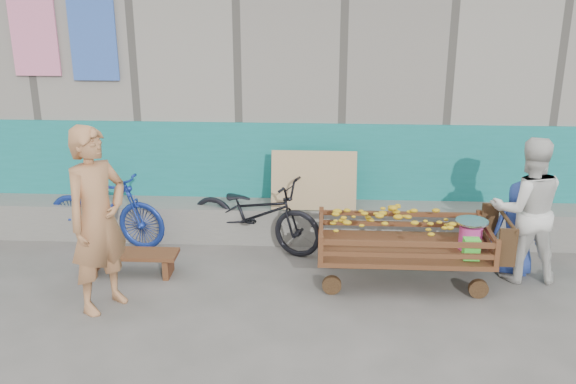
# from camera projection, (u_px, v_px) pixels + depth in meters

# --- Properties ---
(ground) EXTENTS (80.00, 80.00, 0.00)m
(ground) POSITION_uv_depth(u_px,v_px,m) (275.00, 342.00, 5.70)
(ground) COLOR #565550
(ground) RESTS_ON ground
(building_wall) EXTENTS (12.00, 3.50, 3.00)m
(building_wall) POSITION_uv_depth(u_px,v_px,m) (295.00, 96.00, 9.05)
(building_wall) COLOR gray
(building_wall) RESTS_ON ground
(banana_cart) EXTENTS (1.93, 0.88, 0.82)m
(banana_cart) POSITION_uv_depth(u_px,v_px,m) (400.00, 233.00, 6.64)
(banana_cart) COLOR #522819
(banana_cart) RESTS_ON ground
(bench) EXTENTS (1.04, 0.31, 0.26)m
(bench) POSITION_uv_depth(u_px,v_px,m) (130.00, 258.00, 6.92)
(bench) COLOR #522819
(bench) RESTS_ON ground
(vendor_man) EXTENTS (0.72, 0.79, 1.82)m
(vendor_man) POSITION_uv_depth(u_px,v_px,m) (98.00, 220.00, 6.02)
(vendor_man) COLOR #B47A4D
(vendor_man) RESTS_ON ground
(woman) EXTENTS (0.76, 0.60, 1.55)m
(woman) POSITION_uv_depth(u_px,v_px,m) (527.00, 210.00, 6.66)
(woman) COLOR silver
(woman) RESTS_ON ground
(child) EXTENTS (0.52, 0.35, 1.04)m
(child) POSITION_uv_depth(u_px,v_px,m) (517.00, 229.00, 6.83)
(child) COLOR #29419A
(child) RESTS_ON ground
(bicycle_dark) EXTENTS (1.77, 1.13, 0.88)m
(bicycle_dark) POSITION_uv_depth(u_px,v_px,m) (255.00, 213.00, 7.51)
(bicycle_dark) COLOR black
(bicycle_dark) RESTS_ON ground
(bicycle_blue) EXTENTS (1.57, 0.74, 0.91)m
(bicycle_blue) POSITION_uv_depth(u_px,v_px,m) (105.00, 209.00, 7.60)
(bicycle_blue) COLOR navy
(bicycle_blue) RESTS_ON ground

